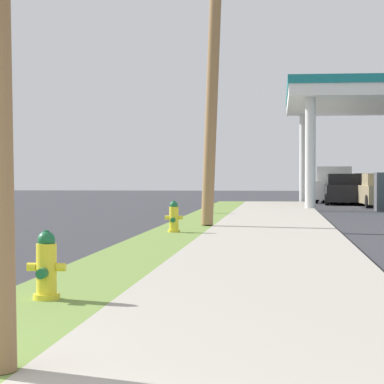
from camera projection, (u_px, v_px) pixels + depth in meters
The scene contains 7 objects.
fire_hydrant_nearest at pixel (46, 269), 9.06m from camera, with size 0.42×0.37×0.74m.
fire_hydrant_second at pixel (174, 218), 19.96m from camera, with size 0.42×0.38×0.74m.
fire_hydrant_third at pixel (208, 204), 30.39m from camera, with size 0.42×0.37×0.74m.
utility_pole_midground at pixel (213, 61), 22.93m from camera, with size 0.70×1.79×8.75m.
car_black_by_near_pump at pixel (343, 190), 43.35m from camera, with size 2.01×4.53×1.57m.
car_tan_by_far_pump at pixel (381, 192), 39.71m from camera, with size 2.11×4.57×1.57m.
truck_white_at_forecourt at pixel (334, 186), 46.80m from camera, with size 2.41×5.51×1.97m.
Camera 1 is at (3.17, -4.49, 1.44)m, focal length 79.03 mm.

